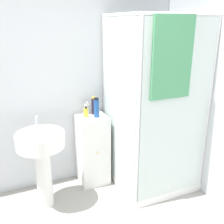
% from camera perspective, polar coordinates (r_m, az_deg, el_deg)
% --- Properties ---
extents(wall_back, '(6.40, 0.06, 2.50)m').
position_cam_1_polar(wall_back, '(3.06, -15.88, 5.64)').
color(wall_back, silver).
rests_on(wall_back, ground_plane).
extents(shower_enclosure, '(0.90, 0.93, 2.01)m').
position_cam_1_polar(shower_enclosure, '(3.14, 8.29, -6.56)').
color(shower_enclosure, white).
rests_on(shower_enclosure, ground_plane).
extents(vanity_cabinet, '(0.35, 0.37, 0.87)m').
position_cam_1_polar(vanity_cabinet, '(3.27, -4.29, -8.12)').
color(vanity_cabinet, white).
rests_on(vanity_cabinet, ground_plane).
extents(sink, '(0.49, 0.49, 0.99)m').
position_cam_1_polar(sink, '(2.84, -15.08, -8.60)').
color(sink, white).
rests_on(sink, ground_plane).
extents(soap_dispenser, '(0.05, 0.06, 0.13)m').
position_cam_1_polar(soap_dispenser, '(3.07, -5.71, -0.10)').
color(soap_dispenser, yellow).
rests_on(soap_dispenser, vanity_cabinet).
extents(shampoo_bottle_tall_black, '(0.05, 0.05, 0.22)m').
position_cam_1_polar(shampoo_bottle_tall_black, '(3.13, -4.02, 1.39)').
color(shampoo_bottle_tall_black, '#281E33').
rests_on(shampoo_bottle_tall_black, vanity_cabinet).
extents(shampoo_bottle_blue, '(0.06, 0.06, 0.23)m').
position_cam_1_polar(shampoo_bottle_blue, '(3.03, -3.41, 0.92)').
color(shampoo_bottle_blue, '#1E4C93').
rests_on(shampoo_bottle_blue, vanity_cabinet).
extents(lotion_bottle_white, '(0.06, 0.06, 0.15)m').
position_cam_1_polar(lotion_bottle_white, '(3.16, -5.47, 0.67)').
color(lotion_bottle_white, white).
rests_on(lotion_bottle_white, vanity_cabinet).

